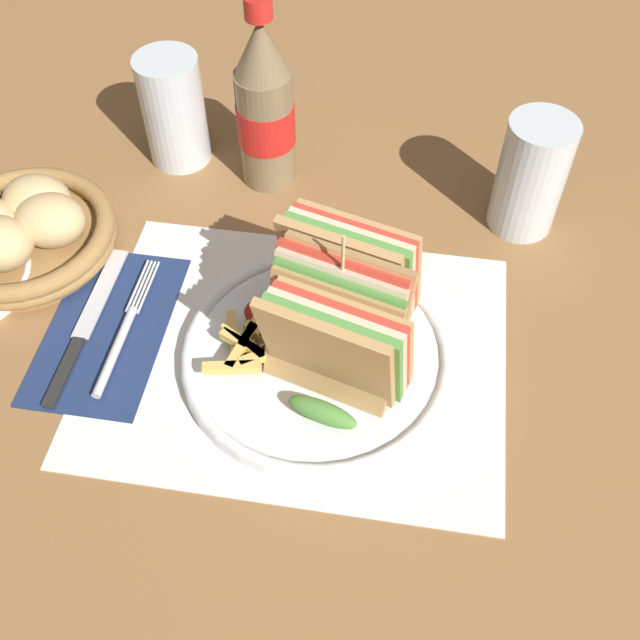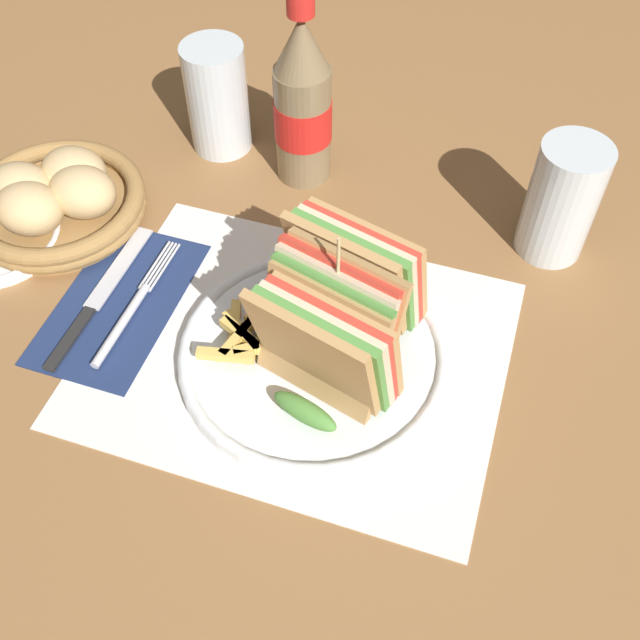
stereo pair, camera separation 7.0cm
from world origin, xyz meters
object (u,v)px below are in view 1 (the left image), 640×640
plate_main (317,355)px  coke_bottle_near (265,108)px  knife (86,325)px  glass_far (174,110)px  club_sandwich (343,312)px  bread_basket (22,231)px  glass_near (529,182)px  fork (120,340)px

plate_main → coke_bottle_near: size_ratio=1.16×
knife → glass_far: bearing=86.4°
plate_main → club_sandwich: club_sandwich is taller
club_sandwich → bread_basket: size_ratio=1.04×
knife → glass_near: glass_near is taller
plate_main → club_sandwich: size_ratio=1.27×
club_sandwich → glass_near: (0.17, 0.22, -0.02)m
knife → coke_bottle_near: bearing=63.1°
club_sandwich → coke_bottle_near: size_ratio=0.91×
glass_near → glass_far: 0.41m
coke_bottle_near → bread_basket: size_ratio=1.13×
plate_main → knife: 0.23m
plate_main → glass_far: (-0.21, 0.28, 0.06)m
coke_bottle_near → glass_far: size_ratio=1.68×
fork → glass_far: 0.29m
fork → glass_far: bearing=94.7°
coke_bottle_near → glass_near: coke_bottle_near is taller
coke_bottle_near → glass_far: (-0.11, 0.02, -0.03)m
knife → coke_bottle_near: coke_bottle_near is taller
coke_bottle_near → bread_basket: bearing=-146.1°
plate_main → knife: bearing=178.9°
plate_main → glass_far: glass_far is taller
plate_main → coke_bottle_near: coke_bottle_near is taller
fork → glass_far: (-0.02, 0.29, 0.06)m
glass_far → bread_basket: bearing=-124.8°
knife → glass_far: 0.28m
knife → bread_basket: 0.14m
club_sandwich → bread_basket: club_sandwich is taller
club_sandwich → glass_far: size_ratio=1.54×
plate_main → bread_basket: bread_basket is taller
plate_main → glass_far: bearing=127.3°
coke_bottle_near → glass_near: size_ratio=1.68×
club_sandwich → plate_main: bearing=-170.0°
knife → bread_basket: bearing=137.6°
glass_far → bread_basket: glass_far is taller
knife → glass_near: bearing=28.5°
knife → club_sandwich: bearing=0.9°
glass_near → glass_far: bearing=172.8°
club_sandwich → glass_far: 0.36m
plate_main → coke_bottle_near: 0.29m
glass_near → glass_far: size_ratio=1.00×
fork → bread_basket: (-0.14, 0.11, 0.02)m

